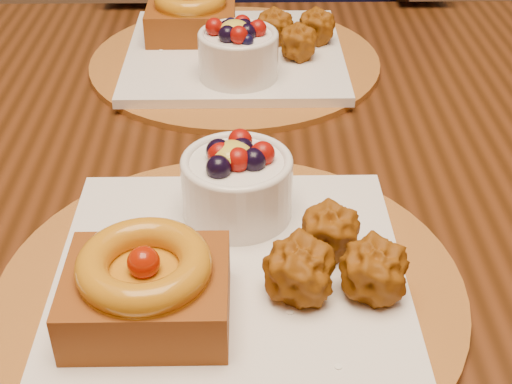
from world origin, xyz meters
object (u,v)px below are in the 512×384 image
place_setting_near (226,260)px  place_setting_far (232,46)px  dining_table (235,209)px  chair_far (305,79)px

place_setting_near → place_setting_far: same height
dining_table → chair_far: (0.15, 0.80, -0.22)m
dining_table → place_setting_far: bearing=90.9°
dining_table → place_setting_far: (-0.00, 0.21, 0.11)m
place_setting_near → chair_far: (0.15, 1.01, -0.33)m
place_setting_far → dining_table: bearing=-89.1°
chair_far → place_setting_near: bearing=-80.2°
dining_table → place_setting_near: size_ratio=4.21×
place_setting_near → place_setting_far: size_ratio=1.00×
dining_table → chair_far: bearing=79.6°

